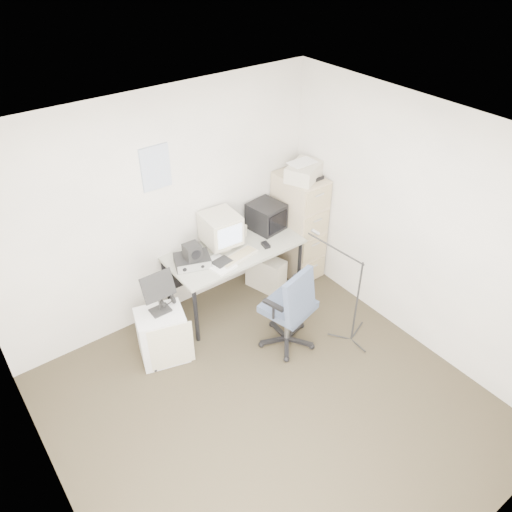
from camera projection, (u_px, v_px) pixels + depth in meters
floor at (270, 408)px, 4.61m from camera, size 3.60×3.60×0.01m
ceiling at (276, 157)px, 3.16m from camera, size 3.60×3.60×0.01m
wall_back at (163, 212)px, 5.06m from camera, size 3.60×0.02×2.50m
wall_front at (478, 481)px, 2.71m from camera, size 3.60×0.02×2.50m
wall_left at (39, 424)px, 3.01m from camera, size 0.02×3.60×2.50m
wall_right at (420, 231)px, 4.76m from camera, size 0.02×3.60×2.50m
wall_calendar at (156, 168)px, 4.75m from camera, size 0.30×0.02×0.44m
filing_cabinet at (298, 226)px, 5.97m from camera, size 0.40×0.60×1.30m
printer at (305, 171)px, 5.51m from camera, size 0.53×0.46×0.17m
desk at (235, 275)px, 5.65m from camera, size 1.50×0.70×0.73m
crt_monitor at (221, 231)px, 5.35m from camera, size 0.39×0.41×0.40m
crt_tv at (266, 216)px, 5.69m from camera, size 0.39×0.41×0.31m
desk_speaker at (242, 231)px, 5.60m from camera, size 0.09×0.09×0.14m
keyboard at (238, 257)px, 5.28m from camera, size 0.49×0.25×0.03m
mouse at (266, 245)px, 5.46m from camera, size 0.09×0.12×0.03m
radio_receiver at (192, 261)px, 5.17m from camera, size 0.43×0.36×0.10m
radio_speaker at (192, 251)px, 5.07m from camera, size 0.17×0.16×0.16m
papers at (219, 264)px, 5.18m from camera, size 0.28×0.35×0.02m
pc_tower at (266, 273)px, 5.92m from camera, size 0.33×0.50×0.43m
office_chair at (288, 305)px, 5.00m from camera, size 0.72×0.72×1.03m
side_cart at (162, 335)px, 4.98m from camera, size 0.54×0.48×0.57m
music_stand at (158, 292)px, 4.71m from camera, size 0.35×0.26×0.47m
headphones at (168, 301)px, 4.89m from camera, size 0.17×0.17×0.03m
mic_stand at (359, 291)px, 4.96m from camera, size 0.03×0.03×1.32m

